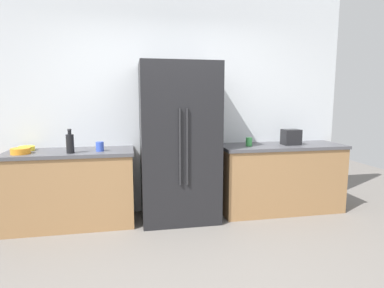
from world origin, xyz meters
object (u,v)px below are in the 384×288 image
Objects in this scene: refrigerator at (179,143)px; bottle_a at (70,143)px; bowl_a at (21,151)px; toaster at (291,137)px; cup_b at (100,146)px; bowl_b at (27,148)px; cup_a at (249,142)px.

refrigerator is 1.23m from bottle_a.
refrigerator is at bearing 5.42° from bottle_a.
refrigerator is 9.48× the size of bowl_a.
refrigerator is 8.61× the size of toaster.
cup_b is 0.62× the size of bowl_b.
cup_b is at bearing -178.32° from cup_a.
bowl_b is at bearing 166.47° from cup_b.
cup_a is 2.65m from bowl_b.
cup_b is at bearing -13.53° from bowl_b.
toaster reaches higher than bowl_a.
bowl_a is (-0.83, -0.03, -0.02)m from cup_b.
bottle_a is (-2.69, -0.13, 0.01)m from toaster.
cup_a is (2.12, 0.13, -0.06)m from bottle_a.
bottle_a is at bearing -174.58° from refrigerator.
bowl_a is at bearing -178.06° from cup_b.
cup_b is (-0.92, -0.04, -0.01)m from refrigerator.
bowl_b is (-0.53, 0.28, -0.09)m from bottle_a.
toaster is at bearing 0.61° from refrigerator.
refrigerator is 1.76m from bowl_b.
toaster is 1.10× the size of bowl_a.
refrigerator is 10.84× the size of bowl_b.
bottle_a is 0.53m from bowl_a.
cup_a is at bearing -179.95° from toaster.
bowl_a is 1.14× the size of bowl_b.
bowl_a is at bearing 174.52° from bottle_a.
bottle_a is 2.48× the size of cup_b.
bowl_a is (-2.64, -0.08, -0.02)m from cup_a.
cup_a is at bearing 3.54° from bottle_a.
refrigerator reaches higher than bowl_b.
bowl_a is (-3.21, -0.08, -0.07)m from toaster.
toaster is 1.26× the size of bowl_b.
bowl_b is (-3.22, 0.15, -0.07)m from toaster.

